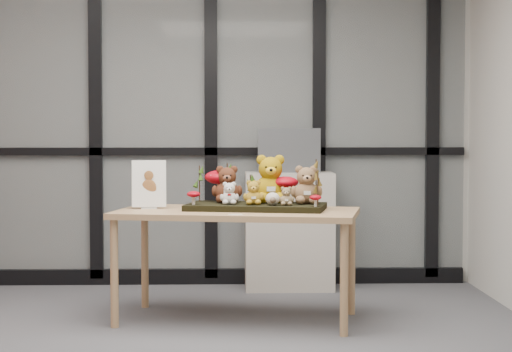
{
  "coord_description": "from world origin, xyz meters",
  "views": [
    {
      "loc": [
        0.58,
        -4.81,
        1.24
      ],
      "look_at": [
        0.76,
        1.02,
        0.93
      ],
      "focal_mm": 65.0,
      "sensor_mm": 36.0,
      "label": 1
    }
  ],
  "objects_px": {
    "plush_cream_hedgehog": "(273,198)",
    "mushroom_back_right": "(285,188)",
    "bear_white_bow": "(229,192)",
    "sign_holder": "(149,186)",
    "cabinet": "(289,231)",
    "bear_tan_back": "(306,183)",
    "mushroom_front_left": "(194,197)",
    "mushroom_front_right": "(316,200)",
    "mushroom_back_left": "(220,184)",
    "diorama_tray": "(256,207)",
    "monitor": "(289,150)",
    "display_table": "(237,221)",
    "bear_brown_medium": "(227,182)",
    "bear_pooh_yellow": "(270,176)",
    "bear_beige_small": "(286,195)",
    "bear_small_yellow": "(253,191)"
  },
  "relations": [
    {
      "from": "bear_white_bow",
      "to": "mushroom_front_left",
      "type": "xyz_separation_m",
      "value": [
        -0.23,
        -0.0,
        -0.03
      ]
    },
    {
      "from": "sign_holder",
      "to": "bear_small_yellow",
      "type": "bearing_deg",
      "value": -18.97
    },
    {
      "from": "mushroom_front_left",
      "to": "sign_holder",
      "type": "height_order",
      "value": "sign_holder"
    },
    {
      "from": "bear_small_yellow",
      "to": "cabinet",
      "type": "relative_size",
      "value": 0.19
    },
    {
      "from": "cabinet",
      "to": "monitor",
      "type": "bearing_deg",
      "value": 90.0
    },
    {
      "from": "display_table",
      "to": "plush_cream_hedgehog",
      "type": "xyz_separation_m",
      "value": [
        0.22,
        -0.08,
        0.15
      ]
    },
    {
      "from": "bear_brown_medium",
      "to": "monitor",
      "type": "bearing_deg",
      "value": 77.0
    },
    {
      "from": "display_table",
      "to": "bear_beige_small",
      "type": "height_order",
      "value": "bear_beige_small"
    },
    {
      "from": "mushroom_back_right",
      "to": "monitor",
      "type": "height_order",
      "value": "monitor"
    },
    {
      "from": "bear_white_bow",
      "to": "cabinet",
      "type": "height_order",
      "value": "bear_white_bow"
    },
    {
      "from": "display_table",
      "to": "bear_white_bow",
      "type": "height_order",
      "value": "bear_white_bow"
    },
    {
      "from": "cabinet",
      "to": "bear_brown_medium",
      "type": "bearing_deg",
      "value": -114.81
    },
    {
      "from": "bear_tan_back",
      "to": "mushroom_front_right",
      "type": "xyz_separation_m",
      "value": [
        0.04,
        -0.22,
        -0.09
      ]
    },
    {
      "from": "plush_cream_hedgehog",
      "to": "mushroom_back_right",
      "type": "relative_size",
      "value": 0.48
    },
    {
      "from": "display_table",
      "to": "mushroom_back_right",
      "type": "bearing_deg",
      "value": 31.96
    },
    {
      "from": "mushroom_front_right",
      "to": "mushroom_back_left",
      "type": "bearing_deg",
      "value": 145.02
    },
    {
      "from": "display_table",
      "to": "bear_small_yellow",
      "type": "xyz_separation_m",
      "value": [
        0.1,
        -0.03,
        0.19
      ]
    },
    {
      "from": "mushroom_front_left",
      "to": "mushroom_front_right",
      "type": "relative_size",
      "value": 1.16
    },
    {
      "from": "display_table",
      "to": "monitor",
      "type": "distance_m",
      "value": 1.33
    },
    {
      "from": "diorama_tray",
      "to": "bear_beige_small",
      "type": "bearing_deg",
      "value": -22.3
    },
    {
      "from": "bear_tan_back",
      "to": "monitor",
      "type": "distance_m",
      "value": 1.18
    },
    {
      "from": "bear_brown_medium",
      "to": "mushroom_back_left",
      "type": "xyz_separation_m",
      "value": [
        -0.04,
        0.08,
        -0.02
      ]
    },
    {
      "from": "bear_white_bow",
      "to": "sign_holder",
      "type": "bearing_deg",
      "value": 175.98
    },
    {
      "from": "diorama_tray",
      "to": "bear_brown_medium",
      "type": "xyz_separation_m",
      "value": [
        -0.19,
        0.11,
        0.15
      ]
    },
    {
      "from": "bear_pooh_yellow",
      "to": "bear_beige_small",
      "type": "height_order",
      "value": "bear_pooh_yellow"
    },
    {
      "from": "sign_holder",
      "to": "mushroom_front_right",
      "type": "bearing_deg",
      "value": -22.15
    },
    {
      "from": "plush_cream_hedgehog",
      "to": "diorama_tray",
      "type": "bearing_deg",
      "value": 142.07
    },
    {
      "from": "bear_brown_medium",
      "to": "bear_white_bow",
      "type": "height_order",
      "value": "bear_brown_medium"
    },
    {
      "from": "display_table",
      "to": "plush_cream_hedgehog",
      "type": "distance_m",
      "value": 0.28
    },
    {
      "from": "display_table",
      "to": "bear_small_yellow",
      "type": "distance_m",
      "value": 0.22
    },
    {
      "from": "bear_beige_small",
      "to": "mushroom_back_left",
      "type": "distance_m",
      "value": 0.52
    },
    {
      "from": "mushroom_front_left",
      "to": "bear_brown_medium",
      "type": "bearing_deg",
      "value": 37.15
    },
    {
      "from": "sign_holder",
      "to": "bear_brown_medium",
      "type": "bearing_deg",
      "value": -3.67
    },
    {
      "from": "display_table",
      "to": "mushroom_front_right",
      "type": "bearing_deg",
      "value": -10.22
    },
    {
      "from": "mushroom_back_right",
      "to": "sign_holder",
      "type": "relative_size",
      "value": 0.6
    },
    {
      "from": "bear_tan_back",
      "to": "plush_cream_hedgehog",
      "type": "relative_size",
      "value": 2.98
    },
    {
      "from": "display_table",
      "to": "bear_brown_medium",
      "type": "distance_m",
      "value": 0.28
    },
    {
      "from": "plush_cream_hedgehog",
      "to": "mushroom_front_left",
      "type": "bearing_deg",
      "value": -176.32
    },
    {
      "from": "plush_cream_hedgehog",
      "to": "mushroom_front_left",
      "type": "relative_size",
      "value": 0.96
    },
    {
      "from": "bear_pooh_yellow",
      "to": "monitor",
      "type": "distance_m",
      "value": 1.08
    },
    {
      "from": "mushroom_back_left",
      "to": "mushroom_back_right",
      "type": "xyz_separation_m",
      "value": [
        0.42,
        -0.1,
        -0.02
      ]
    },
    {
      "from": "mushroom_front_right",
      "to": "monitor",
      "type": "bearing_deg",
      "value": 92.98
    },
    {
      "from": "plush_cream_hedgehog",
      "to": "bear_tan_back",
      "type": "bearing_deg",
      "value": 38.4
    },
    {
      "from": "bear_beige_small",
      "to": "mushroom_front_right",
      "type": "relative_size",
      "value": 1.6
    },
    {
      "from": "diorama_tray",
      "to": "mushroom_front_right",
      "type": "height_order",
      "value": "mushroom_front_right"
    },
    {
      "from": "bear_tan_back",
      "to": "bear_white_bow",
      "type": "bearing_deg",
      "value": -163.92
    },
    {
      "from": "mushroom_back_left",
      "to": "cabinet",
      "type": "bearing_deg",
      "value": 61.39
    },
    {
      "from": "mushroom_front_right",
      "to": "monitor",
      "type": "distance_m",
      "value": 1.41
    },
    {
      "from": "bear_pooh_yellow",
      "to": "plush_cream_hedgehog",
      "type": "distance_m",
      "value": 0.25
    },
    {
      "from": "bear_white_bow",
      "to": "mushroom_front_left",
      "type": "height_order",
      "value": "bear_white_bow"
    }
  ]
}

